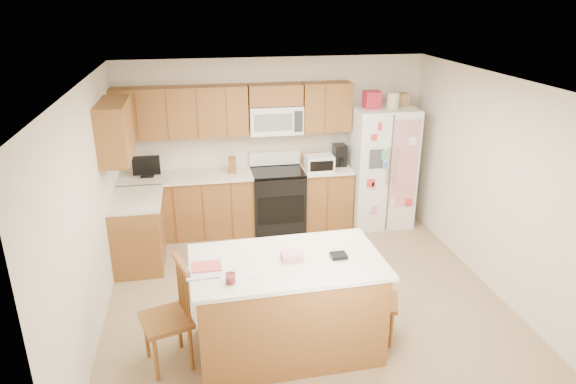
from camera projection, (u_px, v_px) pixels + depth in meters
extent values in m
plane|color=#917F5E|center=(304.00, 295.00, 6.06)|extent=(4.50, 4.50, 0.00)
cube|color=beige|center=(274.00, 143.00, 7.68)|extent=(4.50, 0.10, 2.50)
cube|color=beige|center=(374.00, 315.00, 3.55)|extent=(4.50, 0.10, 2.50)
cube|color=beige|center=(90.00, 212.00, 5.24)|extent=(0.10, 4.50, 2.50)
cube|color=beige|center=(493.00, 184.00, 5.99)|extent=(0.10, 4.50, 2.50)
cube|color=white|center=(307.00, 82.00, 5.16)|extent=(4.50, 4.50, 0.04)
cube|color=brown|center=(188.00, 206.00, 7.47)|extent=(1.87, 0.60, 0.88)
cube|color=brown|center=(325.00, 197.00, 7.82)|extent=(0.72, 0.60, 0.88)
cube|color=brown|center=(139.00, 232.00, 6.66)|extent=(0.60, 0.95, 0.88)
cube|color=white|center=(186.00, 177.00, 7.30)|extent=(1.87, 0.64, 0.04)
cube|color=white|center=(326.00, 168.00, 7.65)|extent=(0.72, 0.64, 0.04)
cube|color=white|center=(136.00, 199.00, 6.49)|extent=(0.64, 0.95, 0.04)
cube|color=brown|center=(181.00, 112.00, 7.11)|extent=(1.85, 0.33, 0.70)
cube|color=brown|center=(326.00, 107.00, 7.46)|extent=(0.70, 0.33, 0.70)
cube|color=brown|center=(275.00, 94.00, 7.26)|extent=(0.76, 0.33, 0.29)
cube|color=brown|center=(115.00, 131.00, 6.14)|extent=(0.33, 0.95, 0.70)
cube|color=brown|center=(137.00, 116.00, 6.85)|extent=(0.02, 0.01, 0.66)
cube|color=brown|center=(145.00, 217.00, 7.10)|extent=(0.02, 0.01, 0.84)
cube|color=brown|center=(167.00, 115.00, 6.92)|extent=(0.02, 0.01, 0.66)
cube|color=brown|center=(175.00, 215.00, 7.16)|extent=(0.02, 0.01, 0.84)
cube|color=brown|center=(197.00, 114.00, 6.99)|extent=(0.02, 0.01, 0.66)
cube|color=brown|center=(204.00, 213.00, 7.23)|extent=(0.02, 0.01, 0.84)
cube|color=brown|center=(227.00, 113.00, 7.06)|extent=(0.01, 0.01, 0.66)
cube|color=brown|center=(232.00, 211.00, 7.30)|extent=(0.01, 0.01, 0.84)
cube|color=brown|center=(325.00, 109.00, 7.29)|extent=(0.01, 0.01, 0.66)
cube|color=brown|center=(328.00, 204.00, 7.53)|extent=(0.01, 0.01, 0.84)
cube|color=white|center=(275.00, 119.00, 7.36)|extent=(0.76, 0.38, 0.40)
cube|color=slate|center=(273.00, 122.00, 7.17)|extent=(0.54, 0.01, 0.24)
cube|color=#262626|center=(299.00, 121.00, 7.23)|extent=(0.12, 0.01, 0.30)
cube|color=brown|center=(232.00, 165.00, 7.37)|extent=(0.10, 0.14, 0.22)
cube|color=black|center=(147.00, 176.00, 7.23)|extent=(0.18, 0.12, 0.02)
cube|color=black|center=(146.00, 165.00, 7.17)|extent=(0.38, 0.03, 0.28)
cube|color=#AD5825|center=(314.00, 160.00, 7.66)|extent=(0.35, 0.22, 0.18)
cube|color=white|center=(319.00, 163.00, 7.44)|extent=(0.40, 0.28, 0.23)
cube|color=black|center=(322.00, 166.00, 7.32)|extent=(0.34, 0.01, 0.15)
cube|color=black|center=(340.00, 155.00, 7.67)|extent=(0.18, 0.22, 0.32)
cylinder|color=black|center=(341.00, 161.00, 7.63)|extent=(0.12, 0.12, 0.12)
cube|color=black|center=(277.00, 201.00, 7.68)|extent=(0.76, 0.64, 0.88)
cube|color=black|center=(281.00, 210.00, 7.39)|extent=(0.68, 0.01, 0.42)
cube|color=black|center=(277.00, 171.00, 7.51)|extent=(0.76, 0.64, 0.03)
cube|color=white|center=(274.00, 158.00, 7.70)|extent=(0.76, 0.10, 0.20)
cube|color=white|center=(381.00, 167.00, 7.73)|extent=(0.90, 0.75, 1.80)
cube|color=#4C4C4C|center=(390.00, 175.00, 7.38)|extent=(0.02, 0.01, 1.75)
cube|color=silver|center=(388.00, 166.00, 7.29)|extent=(0.02, 0.03, 0.55)
cube|color=silver|center=(394.00, 165.00, 7.31)|extent=(0.02, 0.03, 0.55)
cube|color=#3F3F44|center=(376.00, 159.00, 7.25)|extent=(0.20, 0.01, 0.28)
cube|color=#D84C59|center=(404.00, 164.00, 7.35)|extent=(0.42, 0.01, 1.30)
cube|color=#AE1C2E|center=(372.00, 100.00, 7.32)|extent=(0.22, 0.22, 0.24)
cylinder|color=beige|center=(393.00, 100.00, 7.33)|extent=(0.18, 0.18, 0.22)
cube|color=#93764A|center=(401.00, 99.00, 7.49)|extent=(0.18, 0.20, 0.18)
cube|color=brown|center=(287.00, 307.00, 5.00)|extent=(1.76, 1.03, 0.95)
cube|color=white|center=(287.00, 262.00, 4.83)|extent=(1.84, 1.11, 0.04)
cylinder|color=#AE1C2E|center=(230.00, 280.00, 4.43)|extent=(0.08, 0.08, 0.06)
cylinder|color=white|center=(230.00, 278.00, 4.42)|extent=(0.09, 0.09, 0.09)
cube|color=pink|center=(292.00, 256.00, 4.82)|extent=(0.20, 0.16, 0.07)
cube|color=black|center=(339.00, 256.00, 4.86)|extent=(0.15, 0.12, 0.04)
cube|color=white|center=(203.00, 272.00, 4.59)|extent=(0.31, 0.25, 0.02)
cube|color=#D84C4C|center=(207.00, 266.00, 4.67)|extent=(0.27, 0.21, 0.01)
cylinder|color=white|center=(256.00, 277.00, 4.51)|extent=(0.14, 0.05, 0.01)
cube|color=brown|center=(166.00, 320.00, 4.78)|extent=(0.55, 0.56, 0.05)
cylinder|color=brown|center=(147.00, 337.00, 4.95)|extent=(0.04, 0.04, 0.47)
cylinder|color=brown|center=(156.00, 359.00, 4.65)|extent=(0.04, 0.04, 0.47)
cylinder|color=brown|center=(180.00, 327.00, 5.09)|extent=(0.04, 0.04, 0.47)
cylinder|color=brown|center=(191.00, 349.00, 4.79)|extent=(0.04, 0.04, 0.47)
cylinder|color=brown|center=(178.00, 281.00, 4.89)|extent=(0.02, 0.02, 0.52)
cylinder|color=brown|center=(181.00, 285.00, 4.82)|extent=(0.02, 0.02, 0.52)
cylinder|color=brown|center=(183.00, 289.00, 4.76)|extent=(0.02, 0.02, 0.52)
cylinder|color=brown|center=(186.00, 293.00, 4.69)|extent=(0.02, 0.02, 0.52)
cylinder|color=brown|center=(188.00, 298.00, 4.62)|extent=(0.02, 0.02, 0.52)
cube|color=brown|center=(181.00, 264.00, 4.66)|extent=(0.17, 0.43, 0.05)
cube|color=brown|center=(278.00, 278.00, 5.61)|extent=(0.44, 0.42, 0.04)
cylinder|color=brown|center=(288.00, 286.00, 5.87)|extent=(0.03, 0.03, 0.41)
cylinder|color=brown|center=(261.00, 291.00, 5.78)|extent=(0.03, 0.03, 0.41)
cylinder|color=brown|center=(296.00, 300.00, 5.61)|extent=(0.03, 0.03, 0.41)
cylinder|color=brown|center=(267.00, 304.00, 5.52)|extent=(0.03, 0.03, 0.41)
cylinder|color=brown|center=(295.00, 263.00, 5.42)|extent=(0.02, 0.02, 0.45)
cylinder|color=brown|center=(288.00, 264.00, 5.40)|extent=(0.02, 0.02, 0.45)
cylinder|color=brown|center=(282.00, 265.00, 5.38)|extent=(0.02, 0.02, 0.45)
cylinder|color=brown|center=(275.00, 266.00, 5.36)|extent=(0.02, 0.02, 0.45)
cylinder|color=brown|center=(269.00, 267.00, 5.34)|extent=(0.02, 0.02, 0.45)
cube|color=brown|center=(282.00, 246.00, 5.30)|extent=(0.38, 0.08, 0.05)
cube|color=brown|center=(379.00, 301.00, 5.19)|extent=(0.50, 0.51, 0.04)
cylinder|color=brown|center=(391.00, 330.00, 5.10)|extent=(0.03, 0.03, 0.41)
cylinder|color=brown|center=(391.00, 312.00, 5.39)|extent=(0.03, 0.03, 0.41)
cylinder|color=brown|center=(363.00, 327.00, 5.15)|extent=(0.03, 0.03, 0.41)
cylinder|color=brown|center=(364.00, 309.00, 5.45)|extent=(0.03, 0.03, 0.41)
cylinder|color=brown|center=(363.00, 285.00, 5.00)|extent=(0.02, 0.02, 0.45)
cylinder|color=brown|center=(364.00, 282.00, 5.07)|extent=(0.02, 0.02, 0.45)
cylinder|color=brown|center=(364.00, 278.00, 5.13)|extent=(0.02, 0.02, 0.45)
cylinder|color=brown|center=(364.00, 274.00, 5.20)|extent=(0.02, 0.02, 0.45)
cylinder|color=brown|center=(365.00, 271.00, 5.26)|extent=(0.02, 0.02, 0.45)
cube|color=brown|center=(365.00, 258.00, 5.05)|extent=(0.17, 0.37, 0.05)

